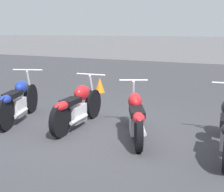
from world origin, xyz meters
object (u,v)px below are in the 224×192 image
(motorcycle_slot_1, at_px, (77,106))
(traffic_cone_near, at_px, (100,85))
(motorcycle_slot_2, at_px, (136,116))
(motorcycle_slot_0, at_px, (18,101))

(motorcycle_slot_1, distance_m, traffic_cone_near, 3.62)
(motorcycle_slot_1, bearing_deg, traffic_cone_near, 106.84)
(traffic_cone_near, bearing_deg, motorcycle_slot_2, -52.26)
(motorcycle_slot_1, bearing_deg, motorcycle_slot_0, -176.06)
(motorcycle_slot_0, relative_size, motorcycle_slot_2, 1.07)
(motorcycle_slot_0, bearing_deg, traffic_cone_near, 69.32)
(motorcycle_slot_2, xyz_separation_m, traffic_cone_near, (-2.64, 3.42, -0.18))
(motorcycle_slot_1, height_order, traffic_cone_near, motorcycle_slot_1)
(motorcycle_slot_1, relative_size, motorcycle_slot_2, 1.11)
(motorcycle_slot_2, relative_size, traffic_cone_near, 3.93)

